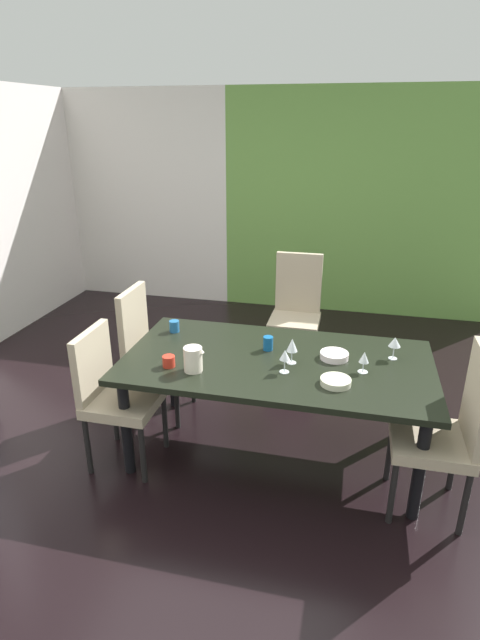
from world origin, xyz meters
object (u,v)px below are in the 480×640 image
wine_glass_rear (285,356)px  cup_corner (169,361)px  dining_table (277,369)px  chair_left_near (113,390)px  pitcher_center (193,359)px  serving_bowl_west (334,355)px  wine_glass_near_shelf (395,343)px  wine_glass_near_window (364,358)px  chair_left_far (149,347)px  cup_south (268,343)px  wine_glass_east (292,346)px  serving_bowl_left (336,382)px  chair_right_near (450,427)px  chair_head_far (296,307)px  cup_right (174,326)px

wine_glass_rear → cup_corner: wine_glass_rear is taller
dining_table → wine_glass_rear: (0.07, -0.16, 0.18)m
chair_left_near → pitcher_center: 0.61m
serving_bowl_west → pitcher_center: size_ratio=1.16×
wine_glass_near_shelf → pitcher_center: pitcher_center is taller
wine_glass_near_window → serving_bowl_west: bearing=140.7°
chair_left_far → serving_bowl_west: chair_left_far is taller
serving_bowl_west → pitcher_center: (-0.83, -0.37, 0.06)m
cup_south → cup_corner: bearing=-145.7°
dining_table → cup_south: size_ratio=20.92×
wine_glass_east → chair_left_far: bearing=163.0°
wine_glass_rear → serving_bowl_left: bearing=-14.8°
wine_glass_near_window → wine_glass_near_shelf: bearing=51.2°
pitcher_center → wine_glass_east: bearing=22.7°
chair_right_near → chair_left_far: size_ratio=1.04×
wine_glass_east → pitcher_center: size_ratio=1.07×
chair_head_far → wine_glass_near_shelf: 1.47m
serving_bowl_left → chair_left_far: bearing=158.5°
wine_glass_near_shelf → wine_glass_near_window: 0.30m
wine_glass_east → cup_right: 0.96m
cup_corner → pitcher_center: (0.17, -0.02, 0.04)m
chair_right_near → chair_left_far: (-2.06, 0.62, -0.01)m
wine_glass_near_shelf → serving_bowl_west: wine_glass_near_shelf is taller
chair_right_near → dining_table: bearing=73.2°
wine_glass_near_window → cup_south: wine_glass_near_window is taller
serving_bowl_left → cup_south: bearing=141.4°
chair_right_near → serving_bowl_left: chair_right_near is taller
chair_head_far → serving_bowl_left: chair_head_far is taller
cup_right → chair_left_far: bearing=171.1°
wine_glass_near_shelf → wine_glass_rear: bearing=-152.3°
wine_glass_near_window → pitcher_center: (-1.02, -0.22, -0.02)m
cup_corner → chair_left_far: bearing=124.2°
dining_table → chair_left_far: 1.08m
wine_glass_near_window → wine_glass_east: 0.44m
chair_right_near → pitcher_center: chair_right_near is taller
wine_glass_near_window → serving_bowl_west: (-0.18, 0.15, -0.07)m
chair_right_near → pitcher_center: (-1.51, 0.04, 0.23)m
dining_table → chair_left_near: bearing=-163.0°
chair_right_near → wine_glass_rear: (-0.96, 0.15, 0.26)m
wine_glass_east → chair_right_near: bearing=-16.7°
chair_left_near → cup_right: chair_left_near is taller
chair_right_near → cup_south: size_ratio=10.99×
chair_left_far → cup_right: (0.23, -0.04, 0.21)m
chair_left_far → wine_glass_near_shelf: 1.79m
chair_right_near → cup_south: (-1.11, 0.44, 0.20)m
chair_head_far → cup_right: 1.37m
wine_glass_near_window → wine_glass_rear: bearing=-166.7°
chair_head_far → chair_right_near: bearing=122.3°
chair_right_near → chair_left_far: bearing=73.2°
serving_bowl_left → cup_right: 1.30m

